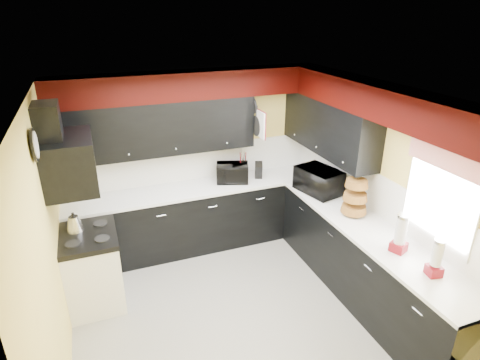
% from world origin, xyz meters
% --- Properties ---
extents(ground, '(3.60, 3.60, 0.00)m').
position_xyz_m(ground, '(0.00, 0.00, 0.00)').
color(ground, gray).
rests_on(ground, ground).
extents(wall_back, '(3.60, 0.06, 2.50)m').
position_xyz_m(wall_back, '(0.00, 1.80, 1.25)').
color(wall_back, '#E0C666').
rests_on(wall_back, ground).
extents(wall_right, '(0.06, 3.60, 2.50)m').
position_xyz_m(wall_right, '(1.80, 0.00, 1.25)').
color(wall_right, '#E0C666').
rests_on(wall_right, ground).
extents(wall_left, '(0.06, 3.60, 2.50)m').
position_xyz_m(wall_left, '(-1.80, 0.00, 1.25)').
color(wall_left, '#E0C666').
rests_on(wall_left, ground).
extents(ceiling, '(3.60, 3.60, 0.06)m').
position_xyz_m(ceiling, '(0.00, 0.00, 2.50)').
color(ceiling, white).
rests_on(ceiling, wall_back).
extents(cab_back, '(3.60, 0.60, 0.90)m').
position_xyz_m(cab_back, '(0.00, 1.50, 0.45)').
color(cab_back, black).
rests_on(cab_back, ground).
extents(cab_right, '(0.60, 3.00, 0.90)m').
position_xyz_m(cab_right, '(1.50, -0.30, 0.45)').
color(cab_right, black).
rests_on(cab_right, ground).
extents(counter_back, '(3.62, 0.64, 0.04)m').
position_xyz_m(counter_back, '(0.00, 1.50, 0.92)').
color(counter_back, white).
rests_on(counter_back, cab_back).
extents(counter_right, '(0.64, 3.02, 0.04)m').
position_xyz_m(counter_right, '(1.50, -0.30, 0.92)').
color(counter_right, white).
rests_on(counter_right, cab_right).
extents(splash_back, '(3.60, 0.02, 0.50)m').
position_xyz_m(splash_back, '(0.00, 1.79, 1.19)').
color(splash_back, white).
rests_on(splash_back, counter_back).
extents(splash_right, '(0.02, 3.60, 0.50)m').
position_xyz_m(splash_right, '(1.79, 0.00, 1.19)').
color(splash_right, white).
rests_on(splash_right, counter_right).
extents(upper_back, '(2.60, 0.35, 0.70)m').
position_xyz_m(upper_back, '(-0.50, 1.62, 1.80)').
color(upper_back, black).
rests_on(upper_back, wall_back).
extents(upper_right, '(0.35, 1.80, 0.70)m').
position_xyz_m(upper_right, '(1.62, 0.90, 1.80)').
color(upper_right, black).
rests_on(upper_right, wall_right).
extents(soffit_back, '(3.60, 0.36, 0.35)m').
position_xyz_m(soffit_back, '(0.00, 1.62, 2.33)').
color(soffit_back, black).
rests_on(soffit_back, wall_back).
extents(soffit_right, '(0.36, 3.24, 0.35)m').
position_xyz_m(soffit_right, '(1.62, -0.18, 2.33)').
color(soffit_right, black).
rests_on(soffit_right, wall_right).
extents(stove, '(0.60, 0.75, 0.86)m').
position_xyz_m(stove, '(-1.50, 0.75, 0.43)').
color(stove, white).
rests_on(stove, ground).
extents(cooktop, '(0.62, 0.77, 0.06)m').
position_xyz_m(cooktop, '(-1.50, 0.75, 0.89)').
color(cooktop, black).
rests_on(cooktop, stove).
extents(hood, '(0.50, 0.78, 0.55)m').
position_xyz_m(hood, '(-1.55, 0.75, 1.78)').
color(hood, black).
rests_on(hood, wall_left).
extents(hood_duct, '(0.24, 0.40, 0.40)m').
position_xyz_m(hood_duct, '(-1.68, 0.75, 2.20)').
color(hood_duct, black).
rests_on(hood_duct, wall_left).
extents(window, '(0.03, 0.86, 0.96)m').
position_xyz_m(window, '(1.79, -0.90, 1.55)').
color(window, white).
rests_on(window, wall_right).
extents(valance, '(0.04, 0.88, 0.20)m').
position_xyz_m(valance, '(1.73, -0.90, 1.95)').
color(valance, red).
rests_on(valance, wall_right).
extents(pan_top, '(0.03, 0.22, 0.40)m').
position_xyz_m(pan_top, '(0.82, 1.55, 2.00)').
color(pan_top, black).
rests_on(pan_top, upper_back).
extents(pan_mid, '(0.03, 0.28, 0.46)m').
position_xyz_m(pan_mid, '(0.82, 1.42, 1.75)').
color(pan_mid, black).
rests_on(pan_mid, upper_back).
extents(pan_low, '(0.03, 0.24, 0.42)m').
position_xyz_m(pan_low, '(0.82, 1.68, 1.72)').
color(pan_low, black).
rests_on(pan_low, upper_back).
extents(cut_board, '(0.03, 0.26, 0.35)m').
position_xyz_m(cut_board, '(0.83, 1.30, 1.80)').
color(cut_board, white).
rests_on(cut_board, upper_back).
extents(baskets, '(0.27, 0.27, 0.50)m').
position_xyz_m(baskets, '(1.52, 0.05, 1.18)').
color(baskets, brown).
rests_on(baskets, upper_right).
extents(clock, '(0.03, 0.30, 0.30)m').
position_xyz_m(clock, '(-1.77, 0.25, 2.15)').
color(clock, black).
rests_on(clock, wall_left).
extents(deco_plate, '(0.03, 0.24, 0.24)m').
position_xyz_m(deco_plate, '(1.77, -0.35, 2.25)').
color(deco_plate, white).
rests_on(deco_plate, wall_right).
extents(toaster_oven, '(0.54, 0.50, 0.26)m').
position_xyz_m(toaster_oven, '(0.50, 1.51, 1.07)').
color(toaster_oven, black).
rests_on(toaster_oven, counter_back).
extents(microwave, '(0.53, 0.67, 0.33)m').
position_xyz_m(microwave, '(1.46, 0.75, 1.11)').
color(microwave, black).
rests_on(microwave, counter_right).
extents(utensil_crock, '(0.20, 0.20, 0.18)m').
position_xyz_m(utensil_crock, '(0.67, 1.54, 1.03)').
color(utensil_crock, silver).
rests_on(utensil_crock, counter_back).
extents(knife_block, '(0.16, 0.18, 0.24)m').
position_xyz_m(knife_block, '(0.90, 1.49, 1.06)').
color(knife_block, black).
rests_on(knife_block, counter_back).
extents(kettle, '(0.24, 0.24, 0.17)m').
position_xyz_m(kettle, '(-1.62, 0.88, 1.01)').
color(kettle, '#BCBCC0').
rests_on(kettle, cooktop).
extents(dispenser_a, '(0.19, 0.19, 0.39)m').
position_xyz_m(dispenser_a, '(1.47, -0.78, 1.14)').
color(dispenser_a, '#690305').
rests_on(dispenser_a, counter_right).
extents(dispenser_b, '(0.15, 0.15, 0.34)m').
position_xyz_m(dispenser_b, '(1.50, -1.22, 1.11)').
color(dispenser_b, maroon).
rests_on(dispenser_b, counter_right).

